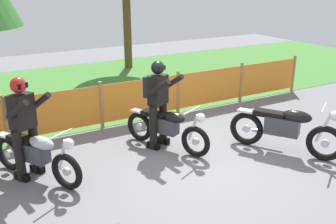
# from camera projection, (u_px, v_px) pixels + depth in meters

# --- Properties ---
(ground) EXTENTS (24.00, 24.00, 0.02)m
(ground) POSITION_uv_depth(u_px,v_px,m) (202.00, 163.00, 6.79)
(ground) COLOR slate
(grass_verge) EXTENTS (24.00, 6.63, 0.01)m
(grass_verge) POSITION_uv_depth(u_px,v_px,m) (94.00, 86.00, 11.50)
(grass_verge) COLOR #427A33
(grass_verge) RESTS_ON ground
(barrier_fence) EXTENTS (9.71, 0.08, 1.05)m
(barrier_fence) POSITION_uv_depth(u_px,v_px,m) (142.00, 98.00, 8.60)
(barrier_fence) COLOR #997547
(barrier_fence) RESTS_ON ground
(motorcycle_lead) EXTENTS (1.08, 1.69, 0.91)m
(motorcycle_lead) POSITION_uv_depth(u_px,v_px,m) (36.00, 154.00, 6.10)
(motorcycle_lead) COLOR black
(motorcycle_lead) RESTS_ON ground
(motorcycle_trailing) EXTENTS (1.19, 1.86, 1.00)m
(motorcycle_trailing) POSITION_uv_depth(u_px,v_px,m) (286.00, 128.00, 7.04)
(motorcycle_trailing) COLOR black
(motorcycle_trailing) RESTS_ON ground
(motorcycle_third) EXTENTS (0.96, 1.75, 0.90)m
(motorcycle_third) POSITION_uv_depth(u_px,v_px,m) (167.00, 127.00, 7.21)
(motorcycle_third) COLOR black
(motorcycle_third) RESTS_ON ground
(rider_lead) EXTENTS (0.71, 0.79, 1.69)m
(rider_lead) POSITION_uv_depth(u_px,v_px,m) (23.00, 122.00, 6.02)
(rider_lead) COLOR black
(rider_lead) RESTS_ON ground
(rider_third) EXTENTS (0.70, 0.78, 1.69)m
(rider_third) POSITION_uv_depth(u_px,v_px,m) (158.00, 99.00, 7.15)
(rider_third) COLOR black
(rider_third) RESTS_ON ground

